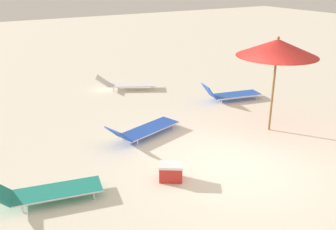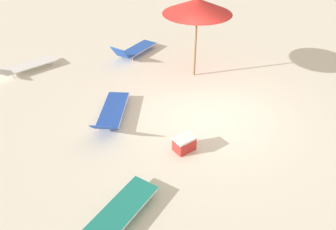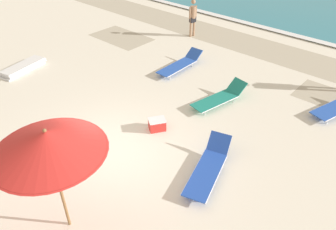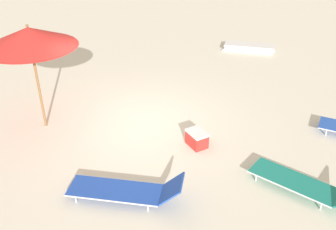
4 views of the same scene
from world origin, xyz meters
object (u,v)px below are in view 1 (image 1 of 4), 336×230
object	(u,v)px
sun_lounger_beside_umbrella	(45,191)
sun_lounger_mid_beach_pair_a	(230,94)
sun_lounger_near_water_left	(126,84)
cooler_box	(171,172)
beach_umbrella	(277,48)
sun_lounger_under_umbrella	(143,130)

from	to	relation	value
sun_lounger_beside_umbrella	sun_lounger_mid_beach_pair_a	world-z (taller)	sun_lounger_mid_beach_pair_a
sun_lounger_near_water_left	cooler_box	size ratio (longest dim) A/B	3.65
sun_lounger_near_water_left	beach_umbrella	bearing A→B (deg)	-134.10
beach_umbrella	cooler_box	xyz separation A→B (m)	(-0.90, 3.73, -2.10)
beach_umbrella	sun_lounger_near_water_left	world-z (taller)	beach_umbrella
sun_lounger_mid_beach_pair_a	cooler_box	world-z (taller)	sun_lounger_mid_beach_pair_a
sun_lounger_under_umbrella	sun_lounger_near_water_left	world-z (taller)	sun_lounger_under_umbrella
sun_lounger_mid_beach_pair_a	beach_umbrella	bearing A→B (deg)	176.36
sun_lounger_beside_umbrella	cooler_box	world-z (taller)	sun_lounger_beside_umbrella
beach_umbrella	sun_lounger_mid_beach_pair_a	world-z (taller)	beach_umbrella
sun_lounger_under_umbrella	sun_lounger_beside_umbrella	size ratio (longest dim) A/B	1.04
sun_lounger_mid_beach_pair_a	cooler_box	xyz separation A→B (m)	(-3.46, 4.43, -0.03)
sun_lounger_beside_umbrella	beach_umbrella	bearing A→B (deg)	-75.26
sun_lounger_beside_umbrella	cooler_box	bearing A→B (deg)	-91.02
sun_lounger_beside_umbrella	sun_lounger_under_umbrella	bearing A→B (deg)	-48.87
sun_lounger_under_umbrella	sun_lounger_beside_umbrella	bearing A→B (deg)	102.31
beach_umbrella	sun_lounger_mid_beach_pair_a	xyz separation A→B (m)	(2.56, -0.70, -2.07)
beach_umbrella	cooler_box	bearing A→B (deg)	103.54
sun_lounger_near_water_left	sun_lounger_mid_beach_pair_a	size ratio (longest dim) A/B	1.06
sun_lounger_mid_beach_pair_a	sun_lounger_beside_umbrella	bearing A→B (deg)	124.53
beach_umbrella	sun_lounger_under_umbrella	xyz separation A→B (m)	(1.34, 3.24, -2.07)
sun_lounger_near_water_left	sun_lounger_mid_beach_pair_a	world-z (taller)	sun_lounger_mid_beach_pair_a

